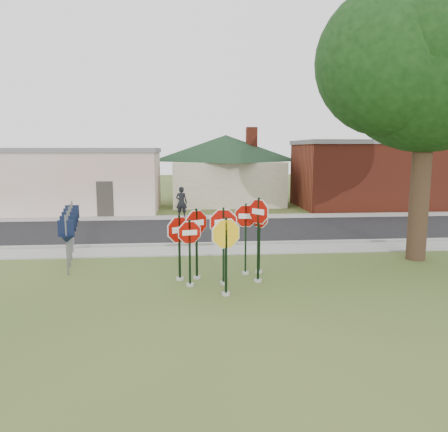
{
  "coord_description": "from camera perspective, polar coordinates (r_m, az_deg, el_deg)",
  "views": [
    {
      "loc": [
        -1.09,
        -11.84,
        4.09
      ],
      "look_at": [
        0.12,
        2.0,
        1.97
      ],
      "focal_mm": 35.0,
      "sensor_mm": 36.0,
      "label": 1
    }
  ],
  "objects": [
    {
      "name": "stop_sign_left",
      "position": [
        13.1,
        -4.51,
        -3.83
      ],
      "size": [
        0.95,
        0.24,
        2.14
      ],
      "color": "#9D9B93",
      "rests_on": "ground"
    },
    {
      "name": "stop_sign_far_right",
      "position": [
        14.49,
        4.62,
        -1.91
      ],
      "size": [
        0.65,
        0.75,
        2.38
      ],
      "color": "#9D9B93",
      "rests_on": "ground"
    },
    {
      "name": "ground",
      "position": [
        12.58,
        0.26,
        -10.33
      ],
      "size": [
        120.0,
        120.0,
        0.0
      ],
      "primitive_type": "plane",
      "color": "#354C1C",
      "rests_on": "ground"
    },
    {
      "name": "route_sign_row",
      "position": [
        17.14,
        -19.48,
        -1.47
      ],
      "size": [
        1.43,
        4.63,
        2.0
      ],
      "color": "#59595E",
      "rests_on": "ground"
    },
    {
      "name": "stop_sign_back_left",
      "position": [
        13.81,
        -3.61,
        -2.33
      ],
      "size": [
        0.95,
        0.64,
        2.38
      ],
      "color": "#9D9B93",
      "rests_on": "ground"
    },
    {
      "name": "stop_sign_center",
      "position": [
        13.18,
        -0.07,
        -2.44
      ],
      "size": [
        1.16,
        0.24,
        2.5
      ],
      "color": "#9D9B93",
      "rests_on": "ground"
    },
    {
      "name": "stop_sign_yellow",
      "position": [
        12.21,
        0.26,
        -3.86
      ],
      "size": [
        1.12,
        0.39,
        2.37
      ],
      "color": "#9D9B93",
      "rests_on": "ground"
    },
    {
      "name": "pedestrian",
      "position": [
        26.03,
        -5.57,
        1.8
      ],
      "size": [
        0.77,
        0.59,
        1.87
      ],
      "primitive_type": "imported",
      "rotation": [
        0.0,
        0.0,
        2.91
      ],
      "color": "black",
      "rests_on": "sidewalk_far"
    },
    {
      "name": "bg_tree_right",
      "position": [
        44.36,
        26.79,
        9.68
      ],
      "size": [
        5.6,
        5.6,
        8.4
      ],
      "color": "#312215",
      "rests_on": "ground"
    },
    {
      "name": "curb",
      "position": [
        18.81,
        -1.55,
        -3.68
      ],
      "size": [
        60.0,
        0.2,
        0.14
      ],
      "primitive_type": "cube",
      "color": "gray",
      "rests_on": "ground"
    },
    {
      "name": "sidewalk_far",
      "position": [
        26.48,
        -2.57,
        -0.16
      ],
      "size": [
        60.0,
        1.6,
        0.06
      ],
      "primitive_type": "cube",
      "color": "gray",
      "rests_on": "ground"
    },
    {
      "name": "building_house",
      "position": [
        33.99,
        0.24,
        7.92
      ],
      "size": [
        11.6,
        11.6,
        6.2
      ],
      "color": "beige",
      "rests_on": "ground"
    },
    {
      "name": "sidewalk_near",
      "position": [
        17.85,
        -1.36,
        -4.49
      ],
      "size": [
        60.0,
        1.6,
        0.06
      ],
      "primitive_type": "cube",
      "color": "gray",
      "rests_on": "ground"
    },
    {
      "name": "oak_tree",
      "position": [
        17.88,
        25.19,
        18.38
      ],
      "size": [
        10.36,
        9.76,
        10.75
      ],
      "color": "#312215",
      "rests_on": "ground"
    },
    {
      "name": "stop_sign_far_left",
      "position": [
        13.73,
        -5.86,
        -2.98
      ],
      "size": [
        0.99,
        0.63,
        2.21
      ],
      "color": "#9D9B93",
      "rests_on": "ground"
    },
    {
      "name": "road",
      "position": [
        22.25,
        -2.1,
        -1.88
      ],
      "size": [
        60.0,
        7.0,
        0.04
      ],
      "primitive_type": "cube",
      "color": "black",
      "rests_on": "ground"
    },
    {
      "name": "building_stucco",
      "position": [
        30.93,
        -19.86,
        4.56
      ],
      "size": [
        12.2,
        6.2,
        4.2
      ],
      "color": "silver",
      "rests_on": "ground"
    },
    {
      "name": "stop_sign_back_right",
      "position": [
        14.3,
        2.85,
        -1.75
      ],
      "size": [
        1.02,
        0.24,
        2.46
      ],
      "color": "#9D9B93",
      "rests_on": "ground"
    },
    {
      "name": "stop_sign_right",
      "position": [
        13.45,
        4.53,
        -1.49
      ],
      "size": [
        0.66,
        0.86,
        2.75
      ],
      "color": "#9D9B93",
      "rests_on": "ground"
    },
    {
      "name": "building_brick",
      "position": [
        33.09,
        18.4,
        5.31
      ],
      "size": [
        10.2,
        6.2,
        4.75
      ],
      "color": "maroon",
      "rests_on": "ground"
    }
  ]
}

